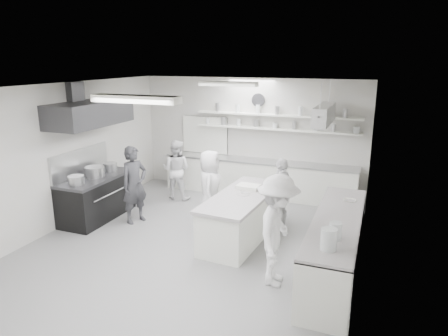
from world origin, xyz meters
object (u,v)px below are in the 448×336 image
(back_counter, at_px, (258,178))
(cook_stove, at_px, (135,185))
(prep_island, at_px, (242,218))
(cook_back, at_px, (176,170))
(stove, at_px, (97,198))
(right_counter, at_px, (335,247))

(back_counter, bearing_deg, cook_stove, -126.27)
(prep_island, distance_m, cook_back, 2.86)
(stove, distance_m, cook_stove, 1.02)
(back_counter, xyz_separation_m, prep_island, (0.46, -2.66, -0.03))
(prep_island, xyz_separation_m, cook_back, (-2.31, 1.65, 0.33))
(back_counter, distance_m, right_counter, 4.13)
(cook_stove, bearing_deg, prep_island, -66.97)
(back_counter, relative_size, right_counter, 1.52)
(right_counter, xyz_separation_m, prep_island, (-1.89, 0.74, -0.04))
(prep_island, bearing_deg, stove, -173.55)
(stove, relative_size, cook_back, 1.18)
(right_counter, height_order, cook_back, cook_back)
(right_counter, relative_size, cook_back, 2.17)
(cook_stove, xyz_separation_m, cook_back, (0.13, 1.68, -0.08))
(stove, xyz_separation_m, cook_stove, (0.93, 0.12, 0.39))
(prep_island, distance_m, cook_stove, 2.47)
(back_counter, height_order, cook_stove, cook_stove)
(right_counter, height_order, cook_stove, cook_stove)
(back_counter, relative_size, cook_stove, 2.96)
(stove, relative_size, right_counter, 0.55)
(back_counter, bearing_deg, prep_island, -80.13)
(right_counter, relative_size, cook_stove, 1.95)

